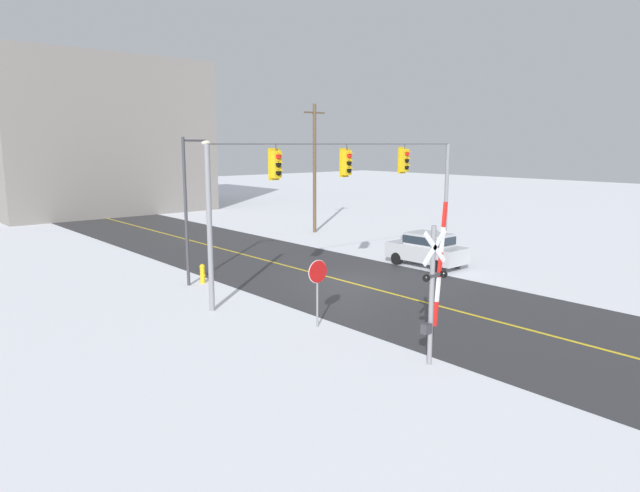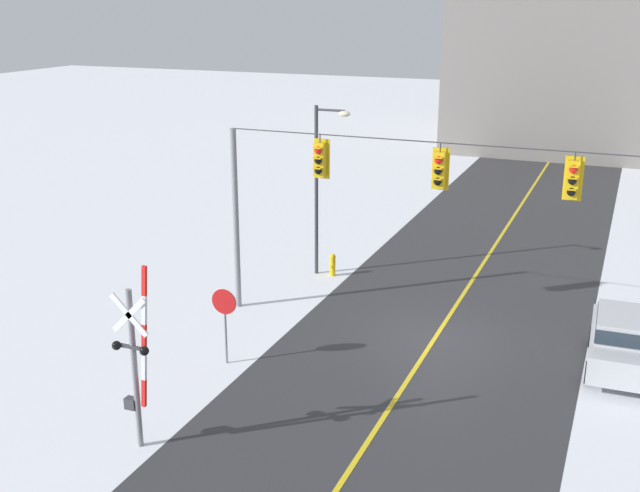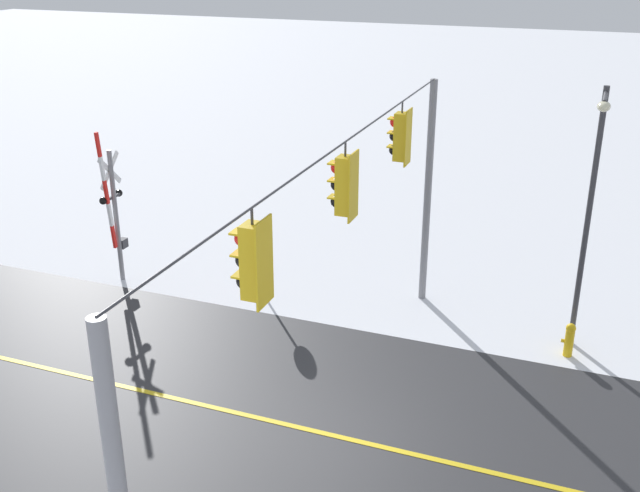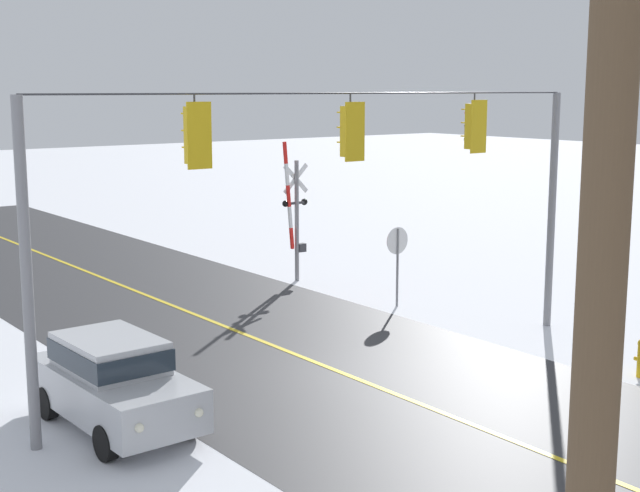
{
  "view_description": "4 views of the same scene",
  "coord_description": "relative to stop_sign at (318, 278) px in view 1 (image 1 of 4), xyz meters",
  "views": [
    {
      "loc": [
        -17.43,
        -18.57,
        6.2
      ],
      "look_at": [
        -3.34,
        -1.98,
        2.33
      ],
      "focal_mm": 32.25,
      "sensor_mm": 36.0,
      "label": 1
    },
    {
      "loc": [
        5.17,
        -22.1,
        10.22
      ],
      "look_at": [
        -3.48,
        -1.1,
        2.95
      ],
      "focal_mm": 43.52,
      "sensor_mm": 36.0,
      "label": 2
    },
    {
      "loc": [
        12.11,
        4.23,
        9.5
      ],
      "look_at": [
        -2.28,
        -1.31,
        3.2
      ],
      "focal_mm": 42.19,
      "sensor_mm": 36.0,
      "label": 3
    },
    {
      "loc": [
        12.13,
        15.1,
        6.29
      ],
      "look_at": [
        -1.45,
        -2.81,
        2.37
      ],
      "focal_mm": 50.65,
      "sensor_mm": 36.0,
      "label": 4
    }
  ],
  "objects": [
    {
      "name": "signal_span",
      "position": [
        5.16,
        4.07,
        2.59
      ],
      "size": [
        14.2,
        0.47,
        6.22
      ],
      "color": "gray",
      "rests_on": "ground"
    },
    {
      "name": "building_distant",
      "position": [
        6.85,
        40.72,
        5.13
      ],
      "size": [
        18.23,
        14.0,
        13.7
      ],
      "primitive_type": "cube",
      "color": "slate",
      "rests_on": "ground"
    },
    {
      "name": "parked_car_silver",
      "position": [
        10.68,
        3.97,
        -0.76
      ],
      "size": [
        1.91,
        4.24,
        1.74
      ],
      "color": "#B7BABF",
      "rests_on": "ground"
    },
    {
      "name": "ground_plane",
      "position": [
        5.23,
        4.08,
        -1.71
      ],
      "size": [
        160.0,
        160.0,
        0.0
      ],
      "primitive_type": "plane",
      "color": "white"
    },
    {
      "name": "fire_hydrant",
      "position": [
        0.11,
        8.21,
        -1.25
      ],
      "size": [
        0.24,
        0.31,
        0.88
      ],
      "color": "gold",
      "rests_on": "ground"
    },
    {
      "name": "streetlamp_near",
      "position": [
        -0.36,
        8.24,
        2.2
      ],
      "size": [
        1.39,
        0.28,
        6.5
      ],
      "color": "#38383D",
      "rests_on": "ground"
    },
    {
      "name": "railroad_crossing",
      "position": [
        0.28,
        -4.67,
        0.56
      ],
      "size": [
        1.02,
        0.31,
        4.62
      ],
      "color": "gray",
      "rests_on": "ground"
    },
    {
      "name": "utility_pole",
      "position": [
        13.72,
        16.62,
        2.88
      ],
      "size": [
        1.8,
        0.24,
        8.93
      ],
      "color": "brown",
      "rests_on": "ground"
    },
    {
      "name": "stop_sign",
      "position": [
        0.0,
        0.0,
        0.0
      ],
      "size": [
        0.8,
        0.09,
        2.35
      ],
      "color": "gray",
      "rests_on": "ground"
    },
    {
      "name": "road_asphalt",
      "position": [
        5.23,
        10.08,
        -1.71
      ],
      "size": [
        9.0,
        80.0,
        0.01
      ],
      "primitive_type": "cube",
      "color": "#303033",
      "rests_on": "ground"
    },
    {
      "name": "lane_centre_line",
      "position": [
        5.23,
        10.08,
        -1.7
      ],
      "size": [
        0.14,
        72.0,
        0.01
      ],
      "primitive_type": "cube",
      "color": "gold",
      "rests_on": "ground"
    }
  ]
}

